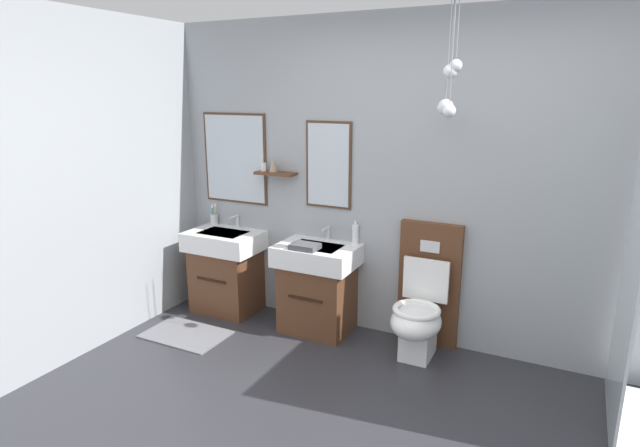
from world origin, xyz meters
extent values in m
cube|color=#999EA3|center=(0.00, 1.75, 1.28)|extent=(4.80, 0.12, 2.55)
cube|color=#4C301E|center=(-1.79, 1.68, 1.38)|extent=(0.66, 0.02, 0.81)
cube|color=silver|center=(-1.79, 1.67, 1.38)|extent=(0.62, 0.01, 0.77)
cube|color=#4C301E|center=(-0.85, 1.68, 1.38)|extent=(0.41, 0.02, 0.71)
cube|color=silver|center=(-0.85, 1.67, 1.38)|extent=(0.37, 0.01, 0.67)
cube|color=#56331E|center=(-1.32, 1.61, 1.29)|extent=(0.36, 0.14, 0.02)
cylinder|color=white|center=(-1.44, 1.61, 1.34)|extent=(0.05, 0.05, 0.07)
cone|color=gray|center=(-1.35, 1.62, 1.37)|extent=(0.07, 0.07, 0.13)
cylinder|color=gray|center=(0.20, 1.28, 2.23)|extent=(0.01, 0.01, 0.65)
sphere|color=silver|center=(0.20, 1.28, 1.85)|extent=(0.09, 0.09, 0.09)
cylinder|color=gray|center=(0.13, 1.47, 2.24)|extent=(0.01, 0.01, 0.64)
sphere|color=silver|center=(0.13, 1.47, 1.87)|extent=(0.11, 0.11, 0.11)
cylinder|color=gray|center=(0.17, 1.35, 2.35)|extent=(0.01, 0.01, 0.41)
sphere|color=silver|center=(0.17, 1.35, 2.10)|extent=(0.09, 0.09, 0.09)
cylinder|color=gray|center=(0.21, 1.36, 2.37)|extent=(0.01, 0.01, 0.37)
sphere|color=silver|center=(0.21, 1.36, 2.13)|extent=(0.08, 0.08, 0.08)
cube|color=#999EA3|center=(-2.34, 0.00, 1.28)|extent=(0.12, 3.61, 2.55)
cube|color=slate|center=(-1.79, 0.88, 0.01)|extent=(0.68, 0.44, 0.01)
cube|color=#56331E|center=(-1.79, 1.48, 0.29)|extent=(0.56, 0.45, 0.58)
cube|color=black|center=(-1.79, 1.25, 0.36)|extent=(0.31, 0.01, 0.02)
cube|color=white|center=(-1.79, 1.48, 0.67)|extent=(0.65, 0.49, 0.17)
cube|color=silver|center=(-1.79, 1.45, 0.73)|extent=(0.41, 0.27, 0.03)
cylinder|color=silver|center=(-1.79, 1.68, 0.80)|extent=(0.03, 0.03, 0.11)
cylinder|color=silver|center=(-1.79, 1.62, 0.85)|extent=(0.02, 0.11, 0.02)
cube|color=#56331E|center=(-0.85, 1.48, 0.29)|extent=(0.56, 0.45, 0.58)
cube|color=black|center=(-0.85, 1.25, 0.36)|extent=(0.31, 0.01, 0.02)
cube|color=white|center=(-0.85, 1.48, 0.67)|extent=(0.65, 0.49, 0.17)
cube|color=silver|center=(-0.85, 1.45, 0.73)|extent=(0.41, 0.27, 0.03)
cylinder|color=silver|center=(-0.85, 1.68, 0.80)|extent=(0.03, 0.03, 0.11)
cylinder|color=silver|center=(-0.85, 1.62, 0.85)|extent=(0.02, 0.11, 0.02)
cube|color=#56331E|center=(0.04, 1.67, 0.50)|extent=(0.48, 0.10, 1.00)
cube|color=silver|center=(0.04, 1.62, 0.82)|extent=(0.15, 0.01, 0.09)
cube|color=white|center=(0.04, 1.41, 0.17)|extent=(0.22, 0.30, 0.34)
ellipsoid|color=white|center=(0.04, 1.33, 0.32)|extent=(0.37, 0.46, 0.24)
torus|color=white|center=(0.04, 1.33, 0.42)|extent=(0.35, 0.35, 0.04)
cube|color=white|center=(0.04, 1.55, 0.57)|extent=(0.35, 0.03, 0.33)
cylinder|color=silver|center=(-2.03, 1.65, 0.80)|extent=(0.07, 0.07, 0.09)
cylinder|color=yellow|center=(-2.02, 1.64, 0.85)|extent=(0.02, 0.03, 0.16)
cube|color=white|center=(-2.02, 1.65, 0.93)|extent=(0.01, 0.02, 0.03)
cylinder|color=#2D84DB|center=(-2.05, 1.64, 0.85)|extent=(0.01, 0.01, 0.16)
cube|color=white|center=(-2.05, 1.64, 0.92)|extent=(0.01, 0.02, 0.03)
cylinder|color=white|center=(-0.60, 1.66, 0.83)|extent=(0.06, 0.06, 0.16)
cylinder|color=silver|center=(-0.60, 1.66, 0.93)|extent=(0.02, 0.02, 0.04)
cube|color=#47474C|center=(-0.89, 1.33, 0.77)|extent=(0.22, 0.16, 0.04)
cube|color=silver|center=(1.32, 1.09, 1.00)|extent=(0.02, 0.92, 1.90)
camera|label=1|loc=(0.98, -2.15, 1.99)|focal=29.14mm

